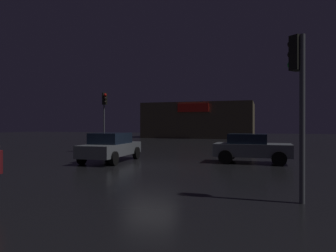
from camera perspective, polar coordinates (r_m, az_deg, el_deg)
The scene contains 6 objects.
ground_plane at distance 14.82m, azimuth -3.34°, elevation -7.51°, with size 120.00×120.00×0.00m, color black.
store_building at distance 48.55m, azimuth 5.99°, elevation 1.01°, with size 16.44×9.90×5.35m.
traffic_signal_opposite at distance 8.56m, azimuth 23.18°, elevation 7.48°, with size 0.43×0.41×4.28m.
traffic_signal_cross_left at distance 22.56m, azimuth -11.77°, elevation 3.66°, with size 0.42×0.42×4.32m.
car_near at distance 16.91m, azimuth -10.60°, elevation -3.79°, with size 2.14×4.66×1.56m.
car_far at distance 16.55m, azimuth 15.28°, elevation -3.91°, with size 3.89×2.04×1.52m.
Camera 1 is at (5.19, -13.74, 1.99)m, focal length 32.63 mm.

